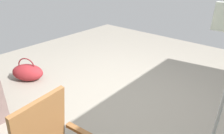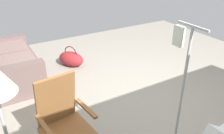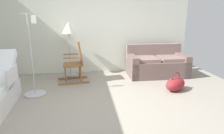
% 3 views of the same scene
% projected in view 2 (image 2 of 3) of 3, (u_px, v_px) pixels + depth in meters
% --- Properties ---
extents(ground_plane, '(6.77, 6.77, 0.00)m').
position_uv_depth(ground_plane, '(146.00, 99.00, 3.76)').
color(ground_plane, gray).
extents(couch, '(1.61, 0.86, 0.85)m').
position_uv_depth(couch, '(9.00, 65.00, 4.16)').
color(couch, '#68534F').
rests_on(couch, ground).
extents(rocking_chair, '(0.81, 0.55, 1.05)m').
position_uv_depth(rocking_chair, '(64.00, 124.00, 2.46)').
color(rocking_chair, brown).
rests_on(rocking_chair, ground).
extents(duffel_bag, '(0.64, 0.57, 0.43)m').
position_uv_depth(duffel_bag, '(71.00, 59.00, 4.77)').
color(duffel_bag, maroon).
rests_on(duffel_bag, ground).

